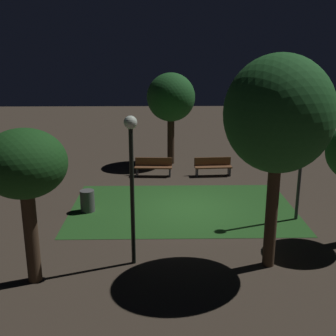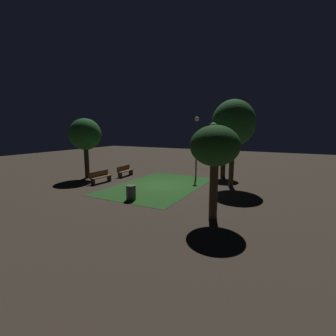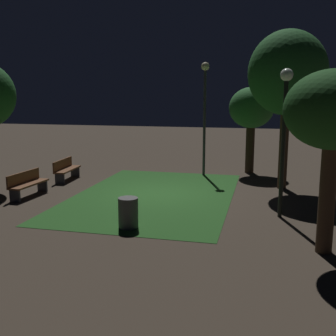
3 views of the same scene
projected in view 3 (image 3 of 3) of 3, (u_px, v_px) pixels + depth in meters
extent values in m
plane|color=#3D3328|center=(158.00, 194.00, 14.84)|extent=(60.00, 60.00, 0.00)
cube|color=#23511E|center=(154.00, 195.00, 14.61)|extent=(8.62, 5.53, 0.01)
cube|color=brown|center=(68.00, 169.00, 17.15)|extent=(1.83, 0.60, 0.06)
cube|color=brown|center=(63.00, 164.00, 17.14)|extent=(1.80, 0.18, 0.40)
cube|color=#2D2D33|center=(75.00, 171.00, 17.96)|extent=(0.11, 0.39, 0.42)
cube|color=#2D2D33|center=(60.00, 179.00, 16.41)|extent=(0.11, 0.39, 0.42)
cube|color=brown|center=(29.00, 184.00, 14.37)|extent=(1.82, 0.58, 0.06)
cube|color=brown|center=(23.00, 177.00, 14.38)|extent=(1.80, 0.16, 0.40)
cube|color=#2D2D33|center=(42.00, 186.00, 15.16)|extent=(0.10, 0.39, 0.42)
cube|color=#2D2D33|center=(15.00, 196.00, 13.65)|extent=(0.10, 0.39, 0.42)
cylinder|color=#38281C|center=(250.00, 147.00, 18.61)|extent=(0.40, 0.40, 2.43)
ellipsoid|color=#28662D|center=(251.00, 108.00, 18.29)|extent=(2.01, 2.01, 1.84)
cylinder|color=#423021|center=(327.00, 196.00, 9.13)|extent=(0.37, 0.37, 2.67)
ellipsoid|color=#194719|center=(334.00, 110.00, 8.78)|extent=(2.13, 2.13, 1.75)
cylinder|color=#423021|center=(284.00, 142.00, 15.39)|extent=(0.34, 0.34, 3.57)
ellipsoid|color=#1E5623|center=(287.00, 73.00, 14.92)|extent=(2.89, 2.89, 3.11)
cylinder|color=#333338|center=(204.00, 124.00, 17.83)|extent=(0.12, 0.12, 4.61)
sphere|color=#F4E5B2|center=(205.00, 66.00, 17.38)|extent=(0.36, 0.36, 0.36)
cylinder|color=black|center=(283.00, 151.00, 11.69)|extent=(0.12, 0.12, 3.97)
sphere|color=white|center=(287.00, 75.00, 11.31)|extent=(0.36, 0.36, 0.36)
cylinder|color=#4C4C4C|center=(128.00, 213.00, 10.99)|extent=(0.54, 0.54, 0.84)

